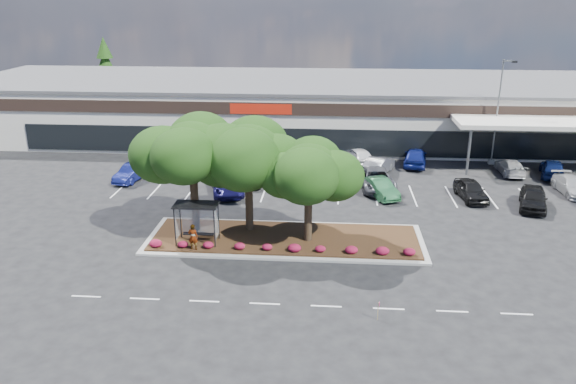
# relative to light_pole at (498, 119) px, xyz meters

# --- Properties ---
(ground) EXTENTS (160.00, 160.00, 0.00)m
(ground) POSITION_rel_light_pole_xyz_m (-16.18, -23.12, -4.32)
(ground) COLOR black
(ground) RESTS_ON ground
(retail_store) EXTENTS (80.40, 25.20, 6.25)m
(retail_store) POSITION_rel_light_pole_xyz_m (-16.11, 10.79, -1.17)
(retail_store) COLOR silver
(retail_store) RESTS_ON ground
(landscape_island) EXTENTS (18.00, 6.00, 0.26)m
(landscape_island) POSITION_rel_light_pole_xyz_m (-18.18, -19.12, -4.20)
(landscape_island) COLOR #9A9A95
(landscape_island) RESTS_ON ground
(lane_markings) EXTENTS (33.12, 20.06, 0.01)m
(lane_markings) POSITION_rel_light_pole_xyz_m (-16.32, -12.69, -4.32)
(lane_markings) COLOR silver
(lane_markings) RESTS_ON ground
(shrub_row) EXTENTS (17.00, 0.80, 0.50)m
(shrub_row) POSITION_rel_light_pole_xyz_m (-18.18, -21.22, -3.81)
(shrub_row) COLOR #9C153C
(shrub_row) RESTS_ON landscape_island
(bus_shelter) EXTENTS (2.75, 1.55, 2.59)m
(bus_shelter) POSITION_rel_light_pole_xyz_m (-23.68, -20.17, -2.02)
(bus_shelter) COLOR black
(bus_shelter) RESTS_ON landscape_island
(island_tree_west) EXTENTS (7.20, 7.20, 7.89)m
(island_tree_west) POSITION_rel_light_pole_xyz_m (-24.18, -18.62, -0.12)
(island_tree_west) COLOR black
(island_tree_west) RESTS_ON landscape_island
(island_tree_mid) EXTENTS (6.60, 6.60, 7.32)m
(island_tree_mid) POSITION_rel_light_pole_xyz_m (-20.68, -17.92, -0.40)
(island_tree_mid) COLOR black
(island_tree_mid) RESTS_ON landscape_island
(island_tree_east) EXTENTS (5.80, 5.80, 6.50)m
(island_tree_east) POSITION_rel_light_pole_xyz_m (-16.68, -19.42, -0.81)
(island_tree_east) COLOR black
(island_tree_east) RESTS_ON landscape_island
(conifer_north_west) EXTENTS (4.40, 4.40, 10.00)m
(conifer_north_west) POSITION_rel_light_pole_xyz_m (-46.18, 22.88, 0.68)
(conifer_north_west) COLOR black
(conifer_north_west) RESTS_ON ground
(person_waiting) EXTENTS (0.63, 0.44, 1.68)m
(person_waiting) POSITION_rel_light_pole_xyz_m (-23.69, -21.42, -3.23)
(person_waiting) COLOR #594C47
(person_waiting) RESTS_ON landscape_island
(light_pole) EXTENTS (1.43, 0.50, 9.76)m
(light_pole) POSITION_rel_light_pole_xyz_m (0.00, 0.00, 0.00)
(light_pole) COLOR #9A9A95
(light_pole) RESTS_ON ground
(survey_stake) EXTENTS (0.07, 0.14, 0.99)m
(survey_stake) POSITION_rel_light_pole_xyz_m (-12.81, -28.19, -3.69)
(survey_stake) COLOR #987F4F
(survey_stake) RESTS_ON ground
(car_0) EXTENTS (2.29, 4.50, 1.42)m
(car_0) POSITION_rel_light_pole_xyz_m (-32.43, -7.54, -3.62)
(car_0) COLOR #101758
(car_0) RESTS_ON ground
(car_1) EXTENTS (3.70, 5.67, 1.45)m
(car_1) POSITION_rel_light_pole_xyz_m (-23.62, -10.15, -3.60)
(car_1) COLOR #191556
(car_1) RESTS_ON ground
(car_2) EXTENTS (2.03, 4.14, 1.36)m
(car_2) POSITION_rel_light_pole_xyz_m (-21.68, -7.80, -3.64)
(car_2) COLOR black
(car_2) RESTS_ON ground
(car_3) EXTENTS (1.98, 4.84, 1.40)m
(car_3) POSITION_rel_light_pole_xyz_m (-17.16, -7.86, -3.62)
(car_3) COLOR black
(car_3) RESTS_ON ground
(car_4) EXTENTS (3.10, 4.59, 1.43)m
(car_4) POSITION_rel_light_pole_xyz_m (-11.37, -9.99, -3.61)
(car_4) COLOR #20532F
(car_4) RESTS_ON ground
(car_5) EXTENTS (3.55, 6.21, 1.63)m
(car_5) POSITION_rel_light_pole_xyz_m (-11.60, -8.05, -3.51)
(car_5) COLOR #54555B
(car_5) RESTS_ON ground
(car_6) EXTENTS (2.30, 4.59, 1.50)m
(car_6) POSITION_rel_light_pole_xyz_m (-4.29, -10.07, -3.57)
(car_6) COLOR black
(car_6) RESTS_ON ground
(car_7) EXTENTS (3.16, 5.06, 1.60)m
(car_7) POSITION_rel_light_pole_xyz_m (-0.09, -11.72, -3.52)
(car_7) COLOR black
(car_7) RESTS_ON ground
(car_8) EXTENTS (2.10, 4.73, 1.35)m
(car_8) POSITION_rel_light_pole_xyz_m (4.10, -8.15, -3.65)
(car_8) COLOR #B5B5B5
(car_8) RESTS_ON ground
(car_9) EXTENTS (2.67, 5.13, 1.38)m
(car_9) POSITION_rel_light_pole_xyz_m (-24.69, -1.31, -3.63)
(car_9) COLOR navy
(car_9) RESTS_ON ground
(car_10) EXTENTS (3.17, 5.26, 1.68)m
(car_10) POSITION_rel_light_pole_xyz_m (-23.52, -5.59, -3.49)
(car_10) COLOR maroon
(car_10) RESTS_ON ground
(car_11) EXTENTS (3.48, 5.19, 1.32)m
(car_11) POSITION_rel_light_pole_xyz_m (-16.83, -1.58, -3.66)
(car_11) COLOR silver
(car_11) RESTS_ON ground
(car_12) EXTENTS (2.68, 4.37, 1.39)m
(car_12) POSITION_rel_light_pole_xyz_m (-13.75, -1.23, -3.63)
(car_12) COLOR #5C5B63
(car_12) RESTS_ON ground
(car_13) EXTENTS (3.40, 4.96, 1.57)m
(car_13) POSITION_rel_light_pole_xyz_m (-12.73, -0.88, -3.54)
(car_13) COLOR white
(car_13) RESTS_ON ground
(car_14) EXTENTS (3.37, 5.03, 1.57)m
(car_14) POSITION_rel_light_pole_xyz_m (-11.08, -4.02, -3.54)
(car_14) COLOR #55575C
(car_14) RESTS_ON ground
(car_15) EXTENTS (2.84, 5.30, 1.72)m
(car_15) POSITION_rel_light_pole_xyz_m (-7.41, -1.09, -3.47)
(car_15) COLOR navy
(car_15) RESTS_ON ground
(car_16) EXTENTS (1.87, 4.57, 1.32)m
(car_16) POSITION_rel_light_pole_xyz_m (0.71, -3.13, -3.66)
(car_16) COLOR silver
(car_16) RESTS_ON ground
(car_17) EXTENTS (3.06, 5.00, 1.59)m
(car_17) POSITION_rel_light_pole_xyz_m (4.16, -3.71, -3.53)
(car_17) COLOR #0E1D52
(car_17) RESTS_ON ground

